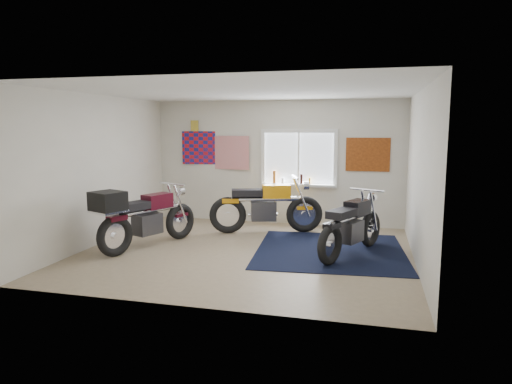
% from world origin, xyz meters
% --- Properties ---
extents(ground, '(5.50, 5.50, 0.00)m').
position_xyz_m(ground, '(0.00, 0.00, 0.00)').
color(ground, '#9E896B').
rests_on(ground, ground).
extents(room_shell, '(5.50, 5.50, 5.50)m').
position_xyz_m(room_shell, '(0.00, 0.00, 1.64)').
color(room_shell, white).
rests_on(room_shell, ground).
extents(navy_rug, '(2.72, 2.81, 0.01)m').
position_xyz_m(navy_rug, '(1.39, 0.41, 0.01)').
color(navy_rug, black).
rests_on(navy_rug, ground).
extents(window_assembly, '(1.66, 0.17, 1.26)m').
position_xyz_m(window_assembly, '(0.50, 2.47, 1.37)').
color(window_assembly, white).
rests_on(window_assembly, room_shell).
extents(oil_bottles, '(0.83, 0.07, 0.28)m').
position_xyz_m(oil_bottles, '(0.27, 2.40, 1.01)').
color(oil_bottles, brown).
rests_on(oil_bottles, window_assembly).
extents(flag_display, '(1.60, 0.10, 1.17)m').
position_xyz_m(flag_display, '(-1.90, 2.48, 2.15)').
color(flag_display, red).
rests_on(flag_display, room_shell).
extents(triumph_poster, '(0.90, 0.03, 0.70)m').
position_xyz_m(triumph_poster, '(1.95, 2.48, 1.55)').
color(triumph_poster, '#A54C14').
rests_on(triumph_poster, room_shell).
extents(yellow_triumph, '(2.23, 0.93, 1.16)m').
position_xyz_m(yellow_triumph, '(-0.00, 1.49, 0.51)').
color(yellow_triumph, black).
rests_on(yellow_triumph, ground).
extents(black_chrome_bike, '(1.01, 1.94, 1.06)m').
position_xyz_m(black_chrome_bike, '(1.74, 0.25, 0.47)').
color(black_chrome_bike, black).
rests_on(black_chrome_bike, navy_rug).
extents(maroon_tourer, '(1.14, 2.11, 1.11)m').
position_xyz_m(maroon_tourer, '(-1.82, -0.26, 0.57)').
color(maroon_tourer, black).
rests_on(maroon_tourer, ground).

